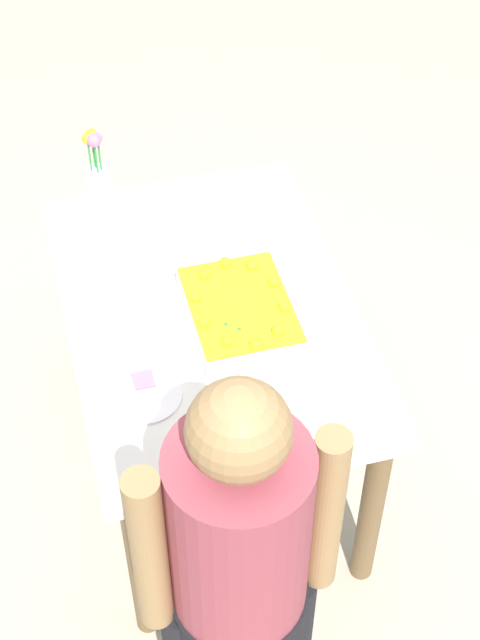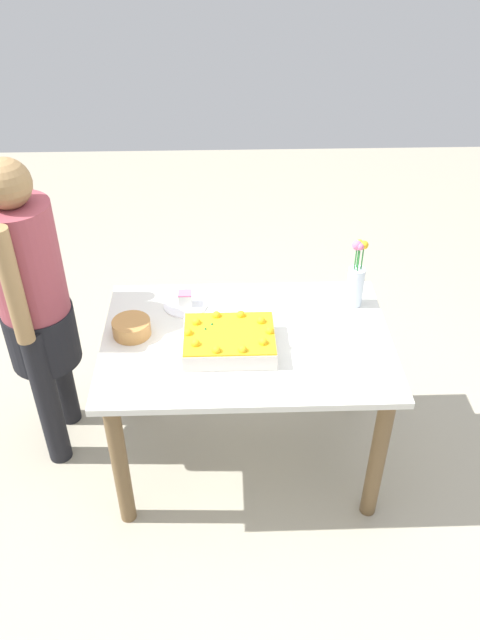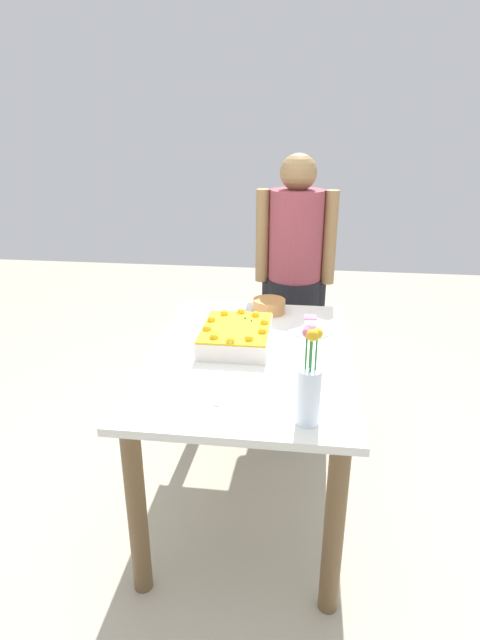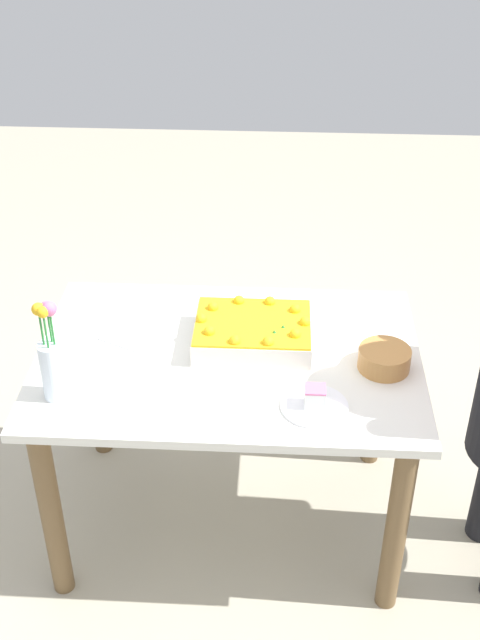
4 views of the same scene
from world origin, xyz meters
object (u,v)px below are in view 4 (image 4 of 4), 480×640
object	(u,v)px
sheet_cake	(253,332)
cake_knife	(122,345)
serving_plate_with_slice	(315,402)
flower_vase	(52,361)
fruit_bowl	(384,359)

from	to	relation	value
sheet_cake	cake_knife	bearing A→B (deg)	5.36
serving_plate_with_slice	cake_knife	size ratio (longest dim) A/B	1.02
sheet_cake	flower_vase	world-z (taller)	flower_vase
cake_knife	flower_vase	world-z (taller)	flower_vase
cake_knife	fruit_bowl	bearing A→B (deg)	20.79
serving_plate_with_slice	cake_knife	world-z (taller)	serving_plate_with_slice
serving_plate_with_slice	flower_vase	distance (m)	0.77
sheet_cake	fruit_bowl	xyz separation A→B (m)	(-0.41, 0.11, -0.01)
sheet_cake	cake_knife	size ratio (longest dim) A/B	1.92
sheet_cake	serving_plate_with_slice	distance (m)	0.37
sheet_cake	fruit_bowl	bearing A→B (deg)	164.89
serving_plate_with_slice	fruit_bowl	xyz separation A→B (m)	(-0.22, -0.20, 0.02)
flower_vase	fruit_bowl	size ratio (longest dim) A/B	2.02
sheet_cake	cake_knife	world-z (taller)	sheet_cake
fruit_bowl	flower_vase	bearing A→B (deg)	11.06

